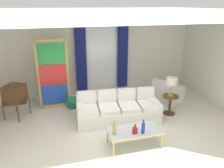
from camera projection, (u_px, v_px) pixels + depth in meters
The scene contains 15 objects.
ground_plane at pixel (119, 133), 5.88m from camera, with size 16.00×16.00×0.00m, color silver.
wall_rear at pixel (95, 53), 8.16m from camera, with size 8.00×0.12×3.00m, color white.
ceiling_slab at pixel (111, 11), 5.59m from camera, with size 8.00×7.60×0.04m, color white.
curtained_window at pixel (102, 47), 7.98m from camera, with size 2.00×0.17×2.70m.
couch_white_long at pixel (118, 109), 6.52m from camera, with size 2.41×1.12×0.86m.
coffee_table at pixel (134, 132), 5.25m from camera, with size 1.24×0.63×0.41m.
bottle_blue_decanter at pixel (143, 128), 5.07m from camera, with size 0.08×0.08×0.35m.
bottle_crystal_tall at pixel (135, 130), 5.09m from camera, with size 0.12×0.12×0.23m.
bottle_amber_squat at pixel (114, 129), 5.03m from camera, with size 0.07×0.07×0.35m.
vintage_tv at pixel (15, 94), 6.49m from camera, with size 0.73×0.76×1.35m.
armchair_white at pixel (167, 94), 7.67m from camera, with size 1.07×1.06×0.80m.
stained_glass_divider at pixel (53, 76), 7.02m from camera, with size 0.95×0.05×2.20m.
peacock_figurine at pixel (73, 103), 7.11m from camera, with size 0.44×0.60×0.50m.
round_side_table at pixel (170, 103), 6.81m from camera, with size 0.48×0.48×0.59m.
table_lamp_brass at pixel (172, 82), 6.58m from camera, with size 0.32×0.32×0.57m.
Camera 1 is at (-1.53, -4.88, 3.18)m, focal length 36.14 mm.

